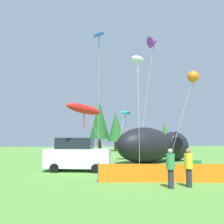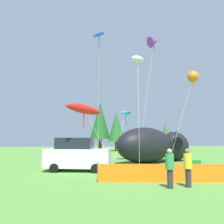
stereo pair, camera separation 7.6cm
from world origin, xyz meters
name	(u,v)px [view 1 (the left image)]	position (x,y,z in m)	size (l,w,h in m)	color
ground_plane	(144,173)	(0.00, 0.00, 0.00)	(120.00, 120.00, 0.00)	#548C38
parked_car	(77,155)	(-4.13, 1.78, 1.08)	(4.66, 2.77, 2.24)	white
folding_chair	(197,167)	(2.79, -1.65, 0.50)	(0.69, 0.69, 0.90)	#267F33
inflatable_cat	(153,146)	(2.95, 6.90, 1.49)	(8.56, 6.36, 3.22)	black
safety_fence	(173,173)	(0.50, -3.50, 0.46)	(7.44, 1.39, 1.00)	orange
spectator_in_white_shirt	(171,166)	(-0.21, -4.90, 0.94)	(0.38, 0.38, 1.73)	#2D2D38
spectator_in_yellow_shirt	(189,166)	(0.71, -4.78, 0.94)	(0.38, 0.38, 1.73)	#2D2D38
kite_teal_diamond	(126,113)	(0.89, 9.11, 4.77)	(1.92, 1.15, 5.04)	silver
kite_red_lizard	(84,109)	(-3.75, 0.74, 4.10)	(3.72, 2.55, 4.60)	silver
kite_purple_delta	(154,42)	(3.30, 7.07, 11.67)	(2.47, 1.35, 12.38)	silver
kite_white_ghost	(138,60)	(1.37, 6.02, 9.44)	(1.89, 3.19, 9.95)	silver
kite_blue_box	(99,38)	(-2.23, 6.01, 11.26)	(0.92, 2.49, 11.89)	silver
kite_orange_flower	(193,77)	(5.56, 3.77, 7.42)	(2.63, 1.18, 7.93)	silver
horizon_tree_east	(165,133)	(13.73, 31.33, 3.36)	(2.29, 2.29, 5.47)	brown
horizon_tree_west	(116,127)	(3.54, 29.50, 4.42)	(3.02, 3.02, 7.21)	brown
horizon_tree_mid	(100,121)	(0.81, 31.80, 5.69)	(3.88, 3.88, 9.26)	brown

